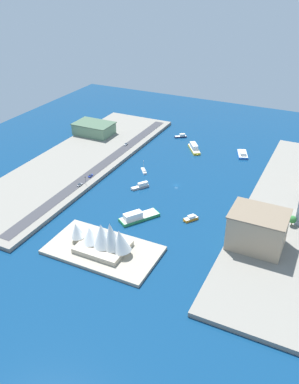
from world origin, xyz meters
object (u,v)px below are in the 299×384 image
Objects in this scene: ferry_green_doubledeck at (137,217)px; sedan_silver at (80,185)px; van_white at (126,144)px; hatchback_blue at (90,176)px; terminal_long_green at (94,128)px; yacht_sleek_gray at (141,186)px; catamaran_blue at (243,154)px; opera_landmark at (103,238)px; ferry_yellow_fast at (194,148)px; traffic_light_waterfront at (85,179)px; water_taxi_orange at (191,218)px; apartment_midrise_tan at (257,229)px; patrol_launch_navy at (181,136)px; sailboat_small_white at (144,171)px.

sedan_silver is at bearing -16.90° from ferry_green_doubledeck.
ferry_green_doubledeck is at bearing 122.57° from van_white.
terminal_long_green is at bearing -59.13° from hatchback_blue.
yacht_sleek_gray is at bearing 140.67° from terminal_long_green.
hatchback_blue is 66.89m from van_white.
opera_landmark reaches higher than catamaran_blue.
traffic_light_waterfront is (49.28, 101.46, 4.82)m from ferry_yellow_fast.
apartment_midrise_tan reaches higher than water_taxi_orange.
ferry_green_doubledeck is 60.72m from sedan_silver.
traffic_light_waterfront is (132.92, -19.15, -7.02)m from apartment_midrise_tan.
patrol_launch_navy is 2.57× the size of van_white.
van_white is at bearing -57.43° from ferry_green_doubledeck.
opera_landmark is (-53.57, 60.99, 2.88)m from traffic_light_waterfront.
yacht_sleek_gray is 26.87m from sailboat_small_white.
van_white is 0.69× the size of traffic_light_waterfront.
terminal_long_green is 102.87m from traffic_light_waterfront.
van_white is (141.71, -97.84, -10.43)m from apartment_midrise_tan.
apartment_midrise_tan is at bearing 173.63° from sedan_silver.
traffic_light_waterfront is at bearing 25.25° from yacht_sleek_gray.
yacht_sleek_gray is 41.83m from hatchback_blue.
yacht_sleek_gray is at bearing 127.45° from van_white.
apartment_midrise_tan is (-105.83, 144.21, 12.81)m from patrol_launch_navy.
opera_landmark reaches higher than hatchback_blue.
sedan_silver is (52.04, 105.47, 1.37)m from ferry_yellow_fast.
catamaran_blue is 143.01m from traffic_light_waterfront.
ferry_green_doubledeck is 1.26× the size of ferry_yellow_fast.
apartment_midrise_tan is at bearing 149.22° from terminal_long_green.
sedan_silver is at bearing -1.85° from water_taxi_orange.
terminal_long_green is at bearing -31.24° from sailboat_small_white.
apartment_midrise_tan is 5.03× the size of traffic_light_waterfront.
hatchback_blue is at bearing 120.87° from terminal_long_green.
water_taxi_orange is 168.35m from terminal_long_green.
water_taxi_orange is 90.33m from sedan_silver.
opera_landmark reaches higher than patrol_launch_navy.
sailboat_small_white is (-0.57, 82.37, -0.37)m from patrol_launch_navy.
ferry_yellow_fast is at bearing -116.26° from sedan_silver.
terminal_long_green reaches higher than traffic_light_waterfront.
van_white is 0.11× the size of opera_landmark.
apartment_midrise_tan is at bearing 164.94° from water_taxi_orange.
sailboat_small_white reaches higher than patrol_launch_navy.
ferry_green_doubledeck is 0.74× the size of terminal_long_green.
hatchback_blue is at bearing -12.86° from apartment_midrise_tan.
water_taxi_orange is 0.33× the size of apartment_midrise_tan.
sailboat_small_white is 1.59× the size of traffic_light_waterfront.
patrol_launch_navy is at bearing -53.73° from apartment_midrise_tan.
ferry_yellow_fast is at bearing -115.91° from traffic_light_waterfront.
van_white reaches higher than patrol_launch_navy.
terminal_long_green is at bearing 24.53° from patrol_launch_navy.
patrol_launch_navy is at bearing -102.22° from traffic_light_waterfront.
patrol_launch_navy reaches higher than water_taxi_orange.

